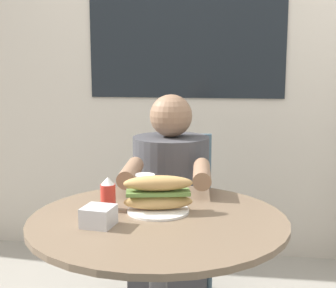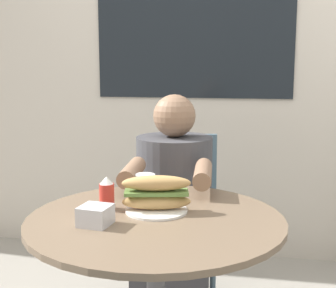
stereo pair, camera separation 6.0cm
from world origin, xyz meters
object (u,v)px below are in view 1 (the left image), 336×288
Objects in this scene: drink_cup at (145,186)px; cafe_table at (158,274)px; diner_chair at (178,201)px; condiment_bottle at (108,194)px; sandwich_on_plate at (158,196)px; seated_diner at (170,233)px.

cafe_table is at bearing -68.80° from drink_cup.
condiment_bottle is (-0.12, -0.89, 0.28)m from diner_chair.
sandwich_on_plate is 0.17m from condiment_bottle.
condiment_bottle is at bearing 71.64° from seated_diner.
condiment_bottle is at bearing -118.22° from drink_cup.
diner_chair reaches higher than cafe_table.
seated_diner is (0.01, -0.35, -0.05)m from diner_chair.
cafe_table is 0.60m from seated_diner.
cafe_table is 3.49× the size of sandwich_on_plate.
condiment_bottle is at bearing -178.68° from sandwich_on_plate.
seated_diner is at bearing 94.16° from cafe_table.
drink_cup is (-0.03, -0.72, 0.27)m from diner_chair.
seated_diner is at bearing 87.19° from diner_chair.
condiment_bottle is (-0.17, -0.00, -0.00)m from sandwich_on_plate.
drink_cup reaches higher than cafe_table.
drink_cup is at bearing 61.78° from condiment_bottle.
sandwich_on_plate is at bearing 1.32° from condiment_bottle.
diner_chair is at bearing 87.39° from drink_cup.
sandwich_on_plate is (0.03, -0.54, 0.33)m from seated_diner.
sandwich_on_plate reaches higher than diner_chair.
diner_chair is at bearing 92.89° from sandwich_on_plate.
cafe_table is 9.77× the size of drink_cup.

